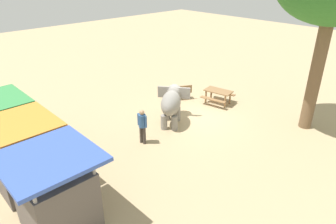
{
  "coord_description": "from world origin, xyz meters",
  "views": [
    {
      "loc": [
        -9.47,
        10.8,
        7.17
      ],
      "look_at": [
        0.08,
        1.73,
        0.8
      ],
      "focal_mm": 32.65,
      "sensor_mm": 36.0,
      "label": 1
    }
  ],
  "objects": [
    {
      "name": "picnic_table_near",
      "position": [
        0.18,
        -2.28,
        0.59
      ],
      "size": [
        1.75,
        1.74,
        0.78
      ],
      "rotation": [
        0.0,
        0.0,
        3.33
      ],
      "color": "olive",
      "rests_on": "ground_plane"
    },
    {
      "name": "person_handler",
      "position": [
        -0.25,
        3.58,
        0.95
      ],
      "size": [
        0.5,
        0.32,
        1.62
      ],
      "rotation": [
        0.0,
        0.0,
        -1.38
      ],
      "color": "#3F3833",
      "rests_on": "ground_plane"
    },
    {
      "name": "market_stall_orange",
      "position": [
        0.35,
        8.41,
        1.14
      ],
      "size": [
        2.5,
        2.5,
        2.52
      ],
      "color": "#59514C",
      "rests_on": "ground_plane"
    },
    {
      "name": "market_stall_blue",
      "position": [
        -2.25,
        8.41,
        1.14
      ],
      "size": [
        2.5,
        2.5,
        2.52
      ],
      "color": "#59514C",
      "rests_on": "ground_plane"
    },
    {
      "name": "ground_plane",
      "position": [
        0.0,
        0.0,
        0.0
      ],
      "size": [
        60.0,
        60.0,
        0.0
      ],
      "primitive_type": "plane",
      "color": "tan"
    },
    {
      "name": "wooden_bench",
      "position": [
        2.04,
        -1.06,
        0.47
      ],
      "size": [
        1.03,
        1.42,
        0.88
      ],
      "rotation": [
        0.0,
        0.0,
        4.2
      ],
      "color": "brown",
      "rests_on": "ground_plane"
    },
    {
      "name": "elephant",
      "position": [
        0.31,
        1.26,
        1.1
      ],
      "size": [
        2.22,
        2.36,
        1.72
      ],
      "rotation": [
        0.0,
        0.0,
        5.36
      ],
      "color": "gray",
      "rests_on": "ground_plane"
    }
  ]
}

